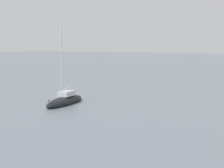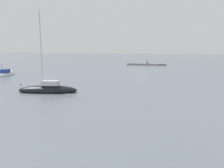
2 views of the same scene
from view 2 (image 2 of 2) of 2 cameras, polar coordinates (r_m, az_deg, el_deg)
name	(u,v)px [view 2 (image 2 of 2)]	position (r m, az deg, el deg)	size (l,w,h in m)	color
ground_plane	(140,71)	(59.27, 7.19, 3.45)	(500.00, 500.00, 0.00)	slate
seawall_pier	(146,64)	(80.52, 8.98, 5.07)	(14.05, 1.62, 0.62)	slate
person_seated_dark_left	(147,63)	(80.29, 9.18, 5.46)	(0.48, 0.66, 0.73)	#1E2333
umbrella_open_green	(147,60)	(80.45, 9.20, 6.07)	(1.27, 1.27, 1.28)	black
sailboat_black_far	(48,89)	(30.24, -16.37, -1.38)	(8.10, 3.89, 10.84)	black
motorboat_white_near	(6,74)	(53.03, -25.88, 2.35)	(3.11, 6.00, 3.23)	silver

